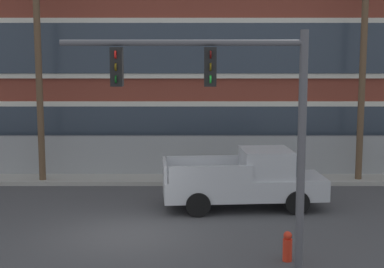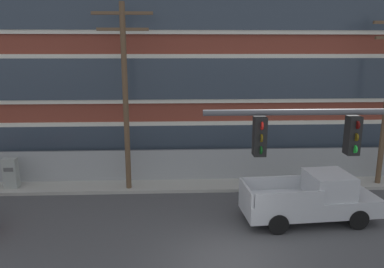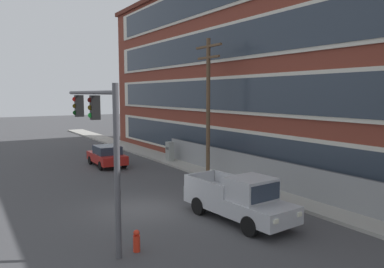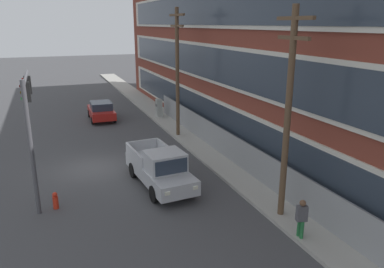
{
  "view_description": "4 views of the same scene",
  "coord_description": "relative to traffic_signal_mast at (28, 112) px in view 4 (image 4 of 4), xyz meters",
  "views": [
    {
      "loc": [
        1.93,
        -16.49,
        5.35
      ],
      "look_at": [
        1.91,
        1.71,
        2.71
      ],
      "focal_mm": 55.0,
      "sensor_mm": 36.0,
      "label": 1
    },
    {
      "loc": [
        -1.71,
        -11.05,
        6.89
      ],
      "look_at": [
        -0.98,
        5.39,
        3.13
      ],
      "focal_mm": 35.0,
      "sensor_mm": 36.0,
      "label": 2
    },
    {
      "loc": [
        15.96,
        -7.07,
        5.46
      ],
      "look_at": [
        1.35,
        1.98,
        3.6
      ],
      "focal_mm": 35.0,
      "sensor_mm": 36.0,
      "label": 3
    },
    {
      "loc": [
        20.54,
        -1.98,
        7.91
      ],
      "look_at": [
        1.89,
        5.32,
        1.97
      ],
      "focal_mm": 35.0,
      "sensor_mm": 36.0,
      "label": 4
    }
  ],
  "objects": [
    {
      "name": "pickup_truck_silver",
      "position": [
        0.96,
        5.73,
        -3.18
      ],
      "size": [
        5.57,
        2.34,
        2.02
      ],
      "color": "#B2B5BA",
      "rests_on": "ground"
    },
    {
      "name": "traffic_signal_mast",
      "position": [
        0.0,
        0.0,
        0.0
      ],
      "size": [
        5.72,
        0.43,
        5.79
      ],
      "color": "#4C4C51",
      "rests_on": "ground"
    },
    {
      "name": "pedestrian_near_cabinet",
      "position": [
        7.61,
        9.2,
        -3.16
      ],
      "size": [
        0.34,
        0.45,
        1.69
      ],
      "color": "#236B38",
      "rests_on": "ground"
    },
    {
      "name": "chain_link_fence",
      "position": [
        -1.32,
        10.53,
        -3.22
      ],
      "size": [
        25.13,
        0.06,
        1.8
      ],
      "color": "gray",
      "rests_on": "ground"
    },
    {
      "name": "electrical_cabinet",
      "position": [
        -12.7,
        9.71,
        -3.31
      ],
      "size": [
        0.65,
        0.48,
        1.65
      ],
      "color": "#939993",
      "rests_on": "ground"
    },
    {
      "name": "utility_pole_midblock",
      "position": [
        5.81,
        9.56,
        0.57
      ],
      "size": [
        2.15,
        0.26,
        8.59
      ],
      "color": "brown",
      "rests_on": "ground"
    },
    {
      "name": "ground_plane",
      "position": [
        -2.83,
        2.85,
        -4.13
      ],
      "size": [
        160.0,
        160.0,
        0.0
      ],
      "primitive_type": "plane",
      "color": "#424244"
    },
    {
      "name": "sidewalk_building_side",
      "position": [
        -2.83,
        10.06,
        -4.05
      ],
      "size": [
        80.0,
        2.18,
        0.16
      ],
      "primitive_type": "cube",
      "color": "#9E9B93",
      "rests_on": "ground"
    },
    {
      "name": "utility_pole_near_corner",
      "position": [
        -6.9,
        9.41,
        0.85
      ],
      "size": [
        2.75,
        0.26,
        8.94
      ],
      "color": "brown",
      "rests_on": "ground"
    },
    {
      "name": "sedan_red",
      "position": [
        -13.92,
        4.98,
        -3.33
      ],
      "size": [
        4.28,
        2.02,
        1.56
      ],
      "color": "#AD1E19",
      "rests_on": "ground"
    },
    {
      "name": "fire_hydrant",
      "position": [
        1.52,
        0.71,
        -3.75
      ],
      "size": [
        0.24,
        0.24,
        0.78
      ],
      "color": "red",
      "rests_on": "ground"
    },
    {
      "name": "brick_mill_building",
      "position": [
        -3.54,
        16.95,
        3.01
      ],
      "size": [
        47.86,
        12.2,
        14.27
      ],
      "color": "brown",
      "rests_on": "ground"
    }
  ]
}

